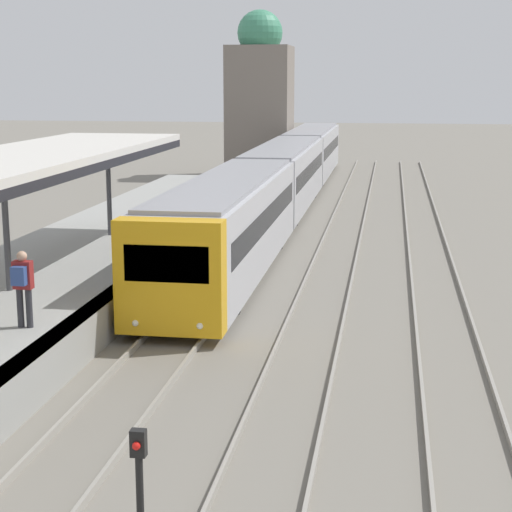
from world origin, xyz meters
The scene contains 5 objects.
platform_canopy centered at (-4.27, 13.39, 4.21)m, with size 4.00×19.80×3.32m.
person_on_platform centered at (-2.55, 10.31, 2.00)m, with size 0.40×0.40×1.66m.
train_near centered at (0.00, 34.38, 1.74)m, with size 2.62×43.74×3.13m.
signal_post_near centered at (1.99, 3.54, 1.15)m, with size 0.20×0.21×1.85m.
distant_domed_building centered at (-3.37, 49.00, 4.92)m, with size 4.00×4.00×10.56m.
Camera 1 is at (5.06, -6.29, 6.22)m, focal length 60.00 mm.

